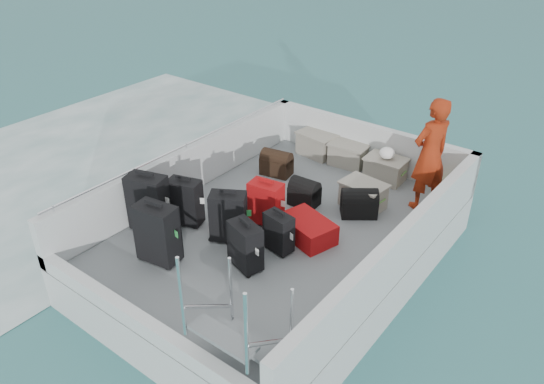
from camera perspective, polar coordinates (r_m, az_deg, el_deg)
The scene contains 23 objects.
ground at distance 7.64m, azimuth 0.82°, elevation -7.68°, with size 160.00×160.00×0.00m, color #1A575B.
wake_foam at distance 10.76m, azimuth -20.11°, elevation 2.41°, with size 10.00×10.00×0.00m, color white.
ferry_hull at distance 7.46m, azimuth 0.83°, elevation -5.86°, with size 3.60×5.00×0.60m, color silver.
deck at distance 7.28m, azimuth 0.85°, elevation -3.89°, with size 3.30×4.70×0.02m, color slate.
deck_fittings at distance 6.68m, azimuth 1.61°, elevation -3.42°, with size 3.60×5.00×0.90m.
suitcase_0 at distance 7.24m, azimuth -13.15°, elevation -1.16°, with size 0.52×0.29×0.80m, color black.
suitcase_1 at distance 7.28m, azimuth -9.31°, elevation -1.12°, with size 0.45×0.25×0.67m, color black.
suitcase_3 at distance 6.61m, azimuth -12.21°, elevation -4.44°, with size 0.51×0.30×0.78m, color black.
suitcase_4 at distance 6.88m, azimuth -4.72°, elevation -2.73°, with size 0.46×0.27×0.68m, color black.
suitcase_5 at distance 7.21m, azimuth -0.67°, elevation -1.24°, with size 0.45×0.27×0.62m, color #A40C0D.
suitcase_6 at distance 6.41m, azimuth -2.90°, elevation -5.84°, with size 0.44×0.26×0.61m, color black.
suitcase_7 at distance 6.70m, azimuth 0.72°, elevation -4.42°, with size 0.38×0.21×0.53m, color black.
suitcase_8 at distance 7.00m, azimuth 3.82°, elevation -4.00°, with size 0.48×0.72×0.29m, color #A40C0D.
duffel_0 at distance 8.52m, azimuth 0.48°, elevation 2.91°, with size 0.48×0.30×0.32m, color black, non-canonical shape.
duffel_1 at distance 7.72m, azimuth 3.50°, elevation -0.30°, with size 0.41×0.30×0.32m, color black, non-canonical shape.
duffel_2 at distance 7.56m, azimuth 9.34°, elevation -1.40°, with size 0.50×0.30×0.32m, color black, non-canonical shape.
crate_0 at distance 9.18m, azimuth 4.87°, elevation 5.09°, with size 0.62×0.42×0.37m, color gray.
crate_1 at distance 8.90m, azimuth 8.22°, elevation 3.96°, with size 0.58×0.40×0.35m, color gray.
crate_2 at distance 8.53m, azimuth 12.07°, elevation 2.33°, with size 0.58×0.40×0.35m, color gray.
crate_3 at distance 7.75m, azimuth 9.77°, elevation -0.40°, with size 0.59×0.41×0.36m, color gray.
yellow_bag at distance 8.36m, azimuth 18.11°, elevation 0.29°, with size 0.28×0.26×0.22m, color yellow.
white_bag at distance 8.41m, azimuth 12.26°, elevation 3.93°, with size 0.24×0.24×0.18m, color white.
passenger at distance 7.68m, azimuth 16.63°, elevation 3.88°, with size 0.61×0.39×1.65m, color red.
Camera 1 is at (3.59, -4.84, 4.69)m, focal length 35.00 mm.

